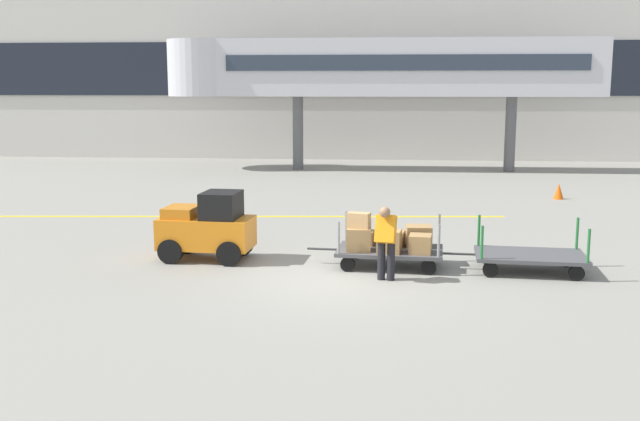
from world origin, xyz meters
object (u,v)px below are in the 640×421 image
(baggage_cart_lead, at_px, (389,242))
(baggage_handler, at_px, (386,239))
(baggage_tug, at_px, (208,227))
(baggage_cart_middle, at_px, (530,256))
(safety_cone_near, at_px, (559,191))

(baggage_cart_lead, height_order, baggage_handler, baggage_handler)
(baggage_tug, distance_m, baggage_cart_lead, 4.14)
(baggage_tug, bearing_deg, baggage_cart_middle, -4.31)
(baggage_cart_lead, bearing_deg, safety_cone_near, 59.76)
(baggage_cart_lead, bearing_deg, baggage_handler, -93.30)
(baggage_tug, bearing_deg, baggage_handler, -20.71)
(baggage_tug, bearing_deg, baggage_cart_lead, -4.58)
(safety_cone_near, bearing_deg, baggage_cart_lead, -120.24)
(baggage_tug, relative_size, baggage_handler, 1.39)
(baggage_handler, bearing_deg, safety_cone_near, 62.16)
(baggage_cart_lead, bearing_deg, baggage_tug, 175.42)
(baggage_cart_middle, xyz_separation_m, baggage_handler, (-3.08, -0.99, 0.52))
(baggage_cart_middle, bearing_deg, safety_cone_near, 74.08)
(baggage_cart_lead, bearing_deg, baggage_cart_middle, -3.95)
(baggage_cart_lead, relative_size, baggage_handler, 1.95)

